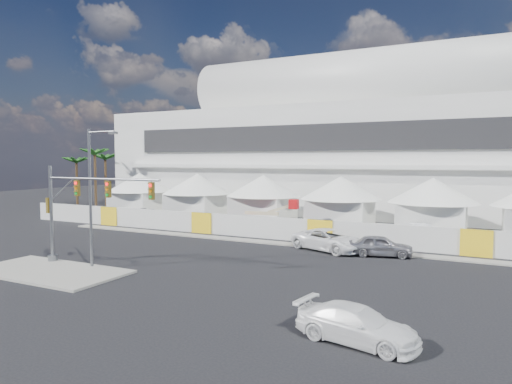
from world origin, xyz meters
The scene contains 15 objects.
ground centered at (0.00, 0.00, 0.00)m, with size 160.00×160.00×0.00m, color black.
median_island centered at (-6.00, -3.00, 0.07)m, with size 10.00×5.00×0.15m, color gray.
far_curb centered at (20.00, 12.50, 0.06)m, with size 80.00×1.20×0.12m, color gray.
stadium centered at (8.71, 41.50, 9.45)m, with size 80.00×24.80×21.98m.
tent_row centered at (0.50, 24.00, 3.15)m, with size 53.40×8.40×5.40m.
hoarding_fence centered at (6.00, 14.50, 1.00)m, with size 70.00×0.25×2.00m, color silver.
palm_cluster centered at (-33.46, 29.50, 6.88)m, with size 10.60×10.60×8.55m.
sedan_silver centered at (11.69, 11.38, 0.79)m, with size 4.61×1.85×1.57m, color #9E9DA1.
pickup_curb centered at (7.66, 11.66, 0.85)m, with size 6.08×2.80×1.69m, color white.
pickup_near centered at (14.15, -5.23, 0.71)m, with size 4.88×1.98×1.42m, color white.
lot_car_a centered at (13.57, 18.82, 0.80)m, with size 4.88×1.70×1.61m, color white.
lot_car_c centered at (-14.98, 17.85, 0.76)m, with size 5.22×2.12×1.52m, color #9A9A9E.
traffic_mast centered at (-5.87, -1.00, 3.87)m, with size 9.71×0.64×6.56m.
streetlight_median centered at (-4.18, -0.96, 5.27)m, with size 2.47×0.25×8.91m.
boom_lift centered at (-1.73, 17.79, 0.89)m, with size 6.58×1.79×3.30m.
Camera 1 is at (18.42, -22.42, 7.07)m, focal length 32.00 mm.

